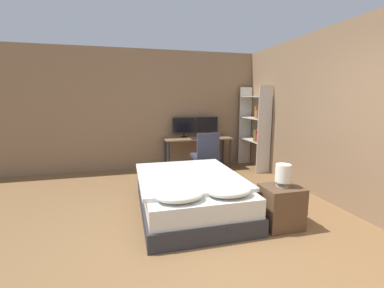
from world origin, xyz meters
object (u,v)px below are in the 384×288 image
bookshelf (256,125)px  monitor_right (207,125)px  computer_mouse (212,138)px  keyboard (200,138)px  bed (190,194)px  office_chair (206,159)px  nightstand (281,207)px  monitor_left (184,126)px  desk (198,142)px  bedside_lamp (283,174)px

bookshelf → monitor_right: bearing=152.0°
computer_mouse → bookshelf: 1.06m
keyboard → computer_mouse: computer_mouse is taller
keyboard → bed: bearing=-109.8°
bed → computer_mouse: computer_mouse is taller
office_chair → nightstand: bearing=-81.8°
monitor_left → office_chair: bearing=-76.4°
desk → bookshelf: size_ratio=0.81×
bed → desk: 2.36m
bedside_lamp → bed: bearing=143.3°
desk → monitor_left: bearing=147.2°
computer_mouse → office_chair: 0.77m
desk → bedside_lamp: bearing=-84.9°
monitor_right → keyboard: bearing=-128.0°
bedside_lamp → computer_mouse: size_ratio=4.09×
computer_mouse → bookshelf: bookshelf is taller
keyboard → office_chair: (-0.05, -0.60, -0.34)m
desk → monitor_right: size_ratio=2.88×
nightstand → bedside_lamp: 0.43m
bedside_lamp → office_chair: office_chair is taller
nightstand → bookshelf: bearing=68.5°
monitor_right → computer_mouse: monitor_right is taller
keyboard → bookshelf: bookshelf is taller
desk → bed: bearing=-108.3°
desk → office_chair: 0.82m
bedside_lamp → desk: bearing=95.1°
bedside_lamp → keyboard: size_ratio=0.74×
monitor_left → keyboard: bearing=-52.0°
nightstand → bookshelf: bookshelf is taller
computer_mouse → nightstand: bearing=-90.4°
monitor_right → computer_mouse: size_ratio=7.64×
nightstand → desk: 2.99m
desk → computer_mouse: (0.28, -0.18, 0.11)m
bed → office_chair: 1.59m
bed → bookshelf: size_ratio=1.03×
nightstand → desk: size_ratio=0.34×
bedside_lamp → computer_mouse: bearing=89.6°
nightstand → computer_mouse: 2.82m
nightstand → office_chair: bearing=98.2°
nightstand → desk: desk is taller
office_chair → monitor_right: bearing=70.9°
keyboard → computer_mouse: 0.28m
monitor_right → monitor_left: bearing=180.0°
bed → desk: (0.73, 2.21, 0.38)m
bed → office_chair: bearing=64.6°
keyboard → monitor_right: bearing=52.0°
monitor_right → computer_mouse: bearing=-89.6°
nightstand → desk: (-0.26, 2.95, 0.37)m
desk → keyboard: 0.21m
bedside_lamp → keyboard: 2.79m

